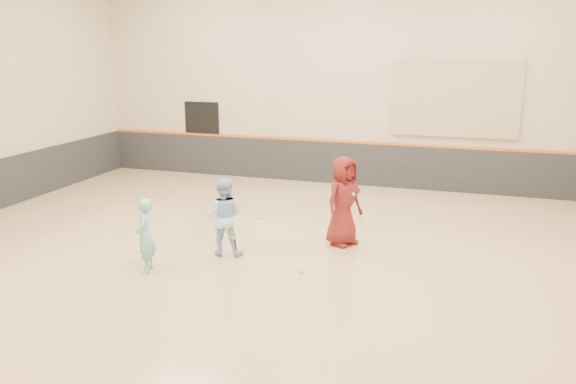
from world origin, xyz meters
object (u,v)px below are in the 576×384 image
(girl, at_px, (145,236))
(young_man, at_px, (343,201))
(instructor, at_px, (224,217))
(spare_racket, at_px, (261,218))

(girl, relative_size, young_man, 0.74)
(girl, relative_size, instructor, 0.89)
(girl, distance_m, young_man, 3.82)
(girl, xyz_separation_m, young_man, (2.95, 2.41, 0.23))
(instructor, relative_size, young_man, 0.84)
(instructor, height_order, young_man, young_man)
(girl, bearing_deg, young_man, 109.61)
(girl, xyz_separation_m, instructor, (0.95, 1.18, 0.08))
(young_man, bearing_deg, spare_racket, 95.45)
(spare_racket, bearing_deg, girl, -104.42)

